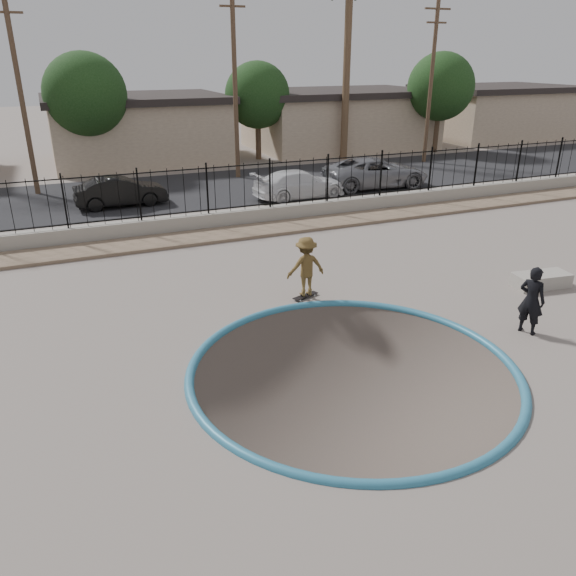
# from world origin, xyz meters

# --- Properties ---
(ground) EXTENTS (120.00, 120.00, 2.20)m
(ground) POSITION_xyz_m (0.00, 12.00, -1.10)
(ground) COLOR gray
(ground) RESTS_ON ground
(bowl_pit) EXTENTS (6.84, 6.84, 1.80)m
(bowl_pit) POSITION_xyz_m (0.00, -1.00, 0.00)
(bowl_pit) COLOR #443A34
(bowl_pit) RESTS_ON ground
(coping_ring) EXTENTS (7.04, 7.04, 0.20)m
(coping_ring) POSITION_xyz_m (0.00, -1.00, 0.00)
(coping_ring) COLOR teal
(coping_ring) RESTS_ON ground
(rock_strip) EXTENTS (42.00, 1.60, 0.11)m
(rock_strip) POSITION_xyz_m (0.00, 9.20, 0.06)
(rock_strip) COLOR #8F775D
(rock_strip) RESTS_ON ground
(retaining_wall) EXTENTS (42.00, 0.45, 0.60)m
(retaining_wall) POSITION_xyz_m (0.00, 10.30, 0.30)
(retaining_wall) COLOR gray
(retaining_wall) RESTS_ON ground
(fence) EXTENTS (40.00, 0.04, 1.80)m
(fence) POSITION_xyz_m (0.00, 10.30, 1.50)
(fence) COLOR black
(fence) RESTS_ON retaining_wall
(street) EXTENTS (90.00, 8.00, 0.04)m
(street) POSITION_xyz_m (0.00, 17.00, 0.02)
(street) COLOR black
(street) RESTS_ON ground
(house_center) EXTENTS (10.60, 8.60, 3.90)m
(house_center) POSITION_xyz_m (0.00, 26.50, 1.97)
(house_center) COLOR tan
(house_center) RESTS_ON ground
(house_east) EXTENTS (12.60, 8.60, 3.90)m
(house_east) POSITION_xyz_m (14.00, 26.50, 1.97)
(house_east) COLOR tan
(house_east) RESTS_ON ground
(house_east_far) EXTENTS (11.60, 8.60, 3.90)m
(house_east_far) POSITION_xyz_m (28.00, 26.50, 1.97)
(house_east_far) COLOR tan
(house_east_far) RESTS_ON ground
(palm_right) EXTENTS (2.30, 2.30, 10.30)m
(palm_right) POSITION_xyz_m (12.00, 22.00, 7.33)
(palm_right) COLOR brown
(palm_right) RESTS_ON ground
(utility_pole_left) EXTENTS (1.70, 0.24, 9.00)m
(utility_pole_left) POSITION_xyz_m (-6.00, 19.00, 4.70)
(utility_pole_left) COLOR #473323
(utility_pole_left) RESTS_ON ground
(utility_pole_mid) EXTENTS (1.70, 0.24, 9.50)m
(utility_pole_mid) POSITION_xyz_m (4.00, 19.00, 4.96)
(utility_pole_mid) COLOR #473323
(utility_pole_mid) RESTS_ON ground
(utility_pole_right) EXTENTS (1.70, 0.24, 9.00)m
(utility_pole_right) POSITION_xyz_m (16.00, 19.00, 4.70)
(utility_pole_right) COLOR #473323
(utility_pole_right) RESTS_ON ground
(street_tree_left) EXTENTS (4.32, 4.32, 6.36)m
(street_tree_left) POSITION_xyz_m (-3.00, 23.00, 4.19)
(street_tree_left) COLOR #473323
(street_tree_left) RESTS_ON ground
(street_tree_mid) EXTENTS (3.96, 3.96, 5.83)m
(street_tree_mid) POSITION_xyz_m (7.00, 24.00, 3.84)
(street_tree_mid) COLOR #473323
(street_tree_mid) RESTS_ON ground
(street_tree_right) EXTENTS (4.32, 4.32, 6.36)m
(street_tree_right) POSITION_xyz_m (19.00, 22.00, 4.19)
(street_tree_right) COLOR #473323
(street_tree_right) RESTS_ON ground
(skater) EXTENTS (1.07, 0.64, 1.63)m
(skater) POSITION_xyz_m (0.66, 2.88, 0.82)
(skater) COLOR olive
(skater) RESTS_ON ground
(skateboard) EXTENTS (0.81, 0.44, 0.07)m
(skateboard) POSITION_xyz_m (0.66, 2.88, 0.06)
(skateboard) COLOR black
(skateboard) RESTS_ON ground
(videographer) EXTENTS (0.61, 0.72, 1.67)m
(videographer) POSITION_xyz_m (4.70, -1.05, 0.83)
(videographer) COLOR black
(videographer) RESTS_ON ground
(concrete_ledge) EXTENTS (1.68, 0.91, 0.40)m
(concrete_ledge) POSITION_xyz_m (7.21, 0.99, 0.20)
(concrete_ledge) COLOR #9B9489
(concrete_ledge) RESTS_ON ground
(car_b) EXTENTS (3.91, 1.47, 1.27)m
(car_b) POSITION_xyz_m (-2.63, 15.00, 0.67)
(car_b) COLOR black
(car_b) RESTS_ON street
(car_c) EXTENTS (4.44, 2.05, 1.26)m
(car_c) POSITION_xyz_m (5.13, 13.40, 0.66)
(car_c) COLOR white
(car_c) RESTS_ON street
(car_d) EXTENTS (5.41, 2.82, 1.45)m
(car_d) POSITION_xyz_m (9.53, 14.00, 0.76)
(car_d) COLOR gray
(car_d) RESTS_ON street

